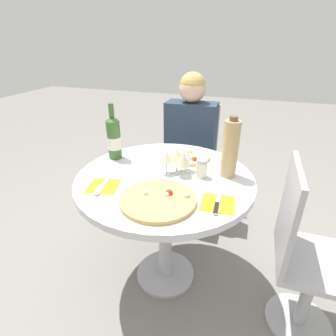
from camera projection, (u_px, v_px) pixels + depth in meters
name	position (u px, v px, depth m)	size (l,w,h in m)	color
ground_plane	(165.00, 274.00, 1.78)	(12.00, 12.00, 0.00)	gray
dining_table	(165.00, 194.00, 1.50)	(0.97, 0.97, 0.76)	#B2B2B7
chair_behind_diner	(191.00, 161.00, 2.31)	(0.39, 0.39, 0.95)	#ADADB2
seated_diner	(188.00, 158.00, 2.15)	(0.40, 0.41, 1.22)	#28384C
chair_empty_side	(303.00, 258.00, 1.29)	(0.39, 0.39, 0.95)	#ADADB2
pizza_large	(158.00, 199.00, 1.21)	(0.36, 0.36, 0.04)	tan
pizza_small_far	(189.00, 157.00, 1.64)	(0.25, 0.25, 0.05)	#E5C17F
wine_bottle	(114.00, 138.00, 1.60)	(0.08, 0.08, 0.34)	#38602D
tall_carafe	(230.00, 149.00, 1.38)	(0.09, 0.09, 0.33)	tan
sugar_shaker	(202.00, 168.00, 1.41)	(0.06, 0.06, 0.10)	silver
wine_glass_front_left	(167.00, 157.00, 1.42)	(0.06, 0.06, 0.14)	silver
wine_glass_center	(177.00, 155.00, 1.43)	(0.08, 0.08, 0.15)	silver
wine_glass_back_right	(186.00, 156.00, 1.45)	(0.07, 0.07, 0.13)	silver
wine_glass_front_right	(183.00, 159.00, 1.39)	(0.07, 0.07, 0.15)	silver
place_setting_left	(103.00, 186.00, 1.34)	(0.18, 0.19, 0.01)	yellow
place_setting_right	(218.00, 203.00, 1.20)	(0.16, 0.19, 0.01)	yellow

